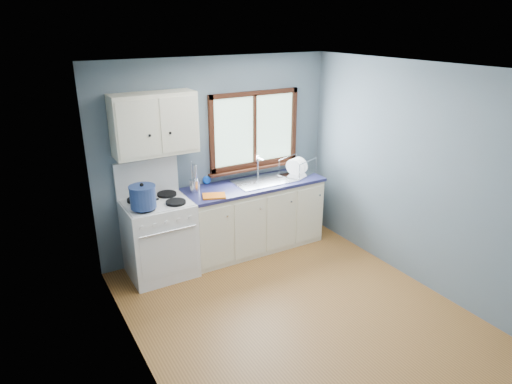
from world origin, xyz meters
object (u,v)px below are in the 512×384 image
sink (265,185)px  base_cabinets (254,219)px  skillet (144,205)px  dish_rack (297,170)px  utensil_crock (195,186)px  thermos (194,178)px  gas_range (159,236)px  stockpot (143,197)px

sink → base_cabinets: bearing=179.9°
skillet → dish_rack: dish_rack is taller
base_cabinets → utensil_crock: size_ratio=4.74×
skillet → thermos: (0.73, 0.29, 0.11)m
gas_range → stockpot: gas_range is taller
base_cabinets → thermos: (-0.76, 0.13, 0.68)m
utensil_crock → thermos: bearing=65.1°
thermos → base_cabinets: bearing=-10.0°
gas_range → utensil_crock: gas_range is taller
gas_range → sink: (1.49, 0.02, 0.37)m
skillet → thermos: size_ratio=1.06×
sink → utensil_crock: 0.97m
skillet → utensil_crock: utensil_crock is taller
base_cabinets → utensil_crock: 0.98m
sink → skillet: 1.68m
utensil_crock → dish_rack: size_ratio=0.71×
base_cabinets → thermos: thermos is taller
base_cabinets → stockpot: 1.66m
thermos → utensil_crock: bearing=-114.9°
gas_range → dish_rack: gas_range is taller
sink → stockpot: 1.70m
sink → dish_rack: (0.52, 0.02, 0.12)m
gas_range → utensil_crock: size_ratio=3.49×
skillet → stockpot: (-0.01, -0.03, 0.11)m
base_cabinets → gas_range: bearing=-179.2°
sink → thermos: 0.97m
thermos → dish_rack: bearing=-4.7°
thermos → dish_rack: (1.45, -0.12, -0.11)m
dish_rack → utensil_crock: bearing=154.4°
base_cabinets → dish_rack: dish_rack is taller
gas_range → thermos: (0.55, 0.15, 0.59)m
dish_rack → stockpot: bearing=162.6°
sink → stockpot: stockpot is taller
skillet → utensil_crock: (0.72, 0.25, 0.02)m
gas_range → sink: bearing=0.7°
thermos → dish_rack: 1.46m
utensil_crock → thermos: utensil_crock is taller
utensil_crock → thermos: (0.02, 0.04, 0.09)m
base_cabinets → stockpot: size_ratio=5.39×
gas_range → utensil_crock: bearing=12.1°
sink → dish_rack: bearing=1.7°
thermos → stockpot: bearing=-156.9°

